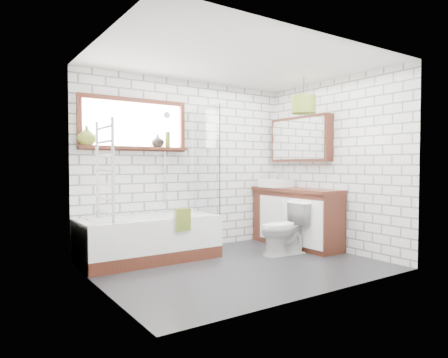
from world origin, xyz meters
TOP-DOWN VIEW (x-y plane):
  - floor at (0.00, 0.00)m, footprint 3.40×2.60m
  - ceiling at (0.00, 0.00)m, footprint 3.40×2.60m
  - wall_back at (0.00, 1.30)m, footprint 3.40×0.01m
  - wall_front at (0.00, -1.30)m, footprint 3.40×0.01m
  - wall_left at (-1.70, 0.00)m, footprint 0.01×2.60m
  - wall_right at (1.70, 0.00)m, footprint 0.01×2.60m
  - window at (-0.85, 1.26)m, footprint 1.52×0.16m
  - towel_radiator at (-1.66, 0.00)m, footprint 0.06×0.52m
  - mirror_cabinet at (1.62, 0.60)m, footprint 0.16×1.20m
  - shower_riser at (-0.40, 1.26)m, footprint 0.02×0.02m
  - bathtub at (-0.80, 0.91)m, footprint 1.78×0.78m
  - shower_screen at (0.07, 0.91)m, footprint 0.02×0.72m
  - towel_green at (-0.52, 0.52)m, footprint 0.21×0.06m
  - towel_beige at (-0.54, 0.52)m, footprint 0.19×0.05m
  - vanity at (1.45, 0.51)m, footprint 0.50×1.56m
  - basin at (1.39, 0.90)m, footprint 0.44×0.39m
  - tap at (1.55, 0.90)m, footprint 0.04×0.04m
  - toilet at (0.90, 0.17)m, footprint 0.46×0.76m
  - vase_olive at (-1.50, 1.23)m, footprint 0.30×0.30m
  - vase_dark at (-0.52, 1.23)m, footprint 0.21×0.21m
  - bottle at (-0.37, 1.23)m, footprint 0.07×0.07m
  - pendant at (1.21, 0.12)m, footprint 0.34×0.34m

SIDE VIEW (x-z plane):
  - floor at x=0.00m, z-range -0.01..0.00m
  - bathtub at x=-0.80m, z-range 0.00..0.58m
  - toilet at x=0.90m, z-range 0.00..0.75m
  - vanity at x=1.45m, z-range 0.00..0.89m
  - towel_green at x=-0.52m, z-range 0.41..0.70m
  - towel_beige at x=-0.54m, z-range 0.43..0.68m
  - basin at x=1.39m, z-range 0.89..1.02m
  - tap at x=1.55m, z-range 0.94..1.11m
  - towel_radiator at x=-1.66m, z-range 0.70..1.70m
  - wall_back at x=0.00m, z-range 0.00..2.50m
  - wall_front at x=0.00m, z-range 0.00..2.50m
  - wall_left at x=-1.70m, z-range 0.00..2.50m
  - wall_right at x=1.70m, z-range 0.00..2.50m
  - shower_screen at x=0.07m, z-range 0.58..2.08m
  - shower_riser at x=-0.40m, z-range 0.70..2.00m
  - vase_dark at x=-0.52m, z-range 1.48..1.66m
  - bottle at x=-0.37m, z-range 1.48..1.70m
  - vase_olive at x=-1.50m, z-range 1.48..1.73m
  - mirror_cabinet at x=1.62m, z-range 1.30..2.00m
  - window at x=-0.85m, z-range 1.46..2.14m
  - pendant at x=1.21m, z-range 1.98..2.22m
  - ceiling at x=0.00m, z-range 2.50..2.51m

